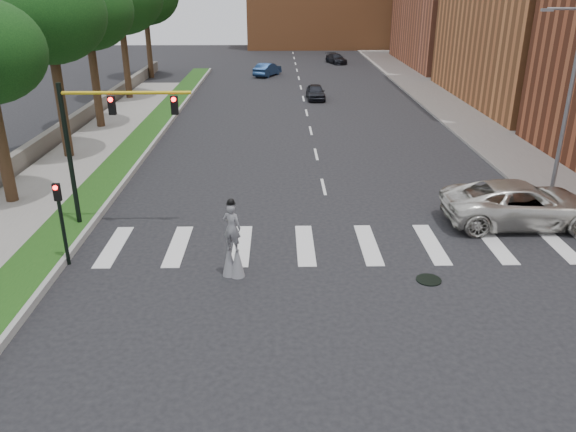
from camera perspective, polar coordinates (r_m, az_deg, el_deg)
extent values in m
plane|color=black|center=(22.00, 5.23, -4.05)|extent=(160.00, 160.00, 0.00)
cube|color=#1A4213|center=(41.72, -13.83, 8.52)|extent=(2.00, 60.00, 0.25)
cube|color=#969691|center=(41.50, -12.41, 8.59)|extent=(0.20, 60.00, 0.28)
cube|color=gray|center=(33.38, -22.38, 3.91)|extent=(4.00, 60.00, 0.18)
cube|color=gray|center=(47.94, 17.29, 9.90)|extent=(5.00, 90.00, 0.18)
cube|color=#5E5950|center=(45.00, -20.29, 9.34)|extent=(0.50, 56.00, 1.10)
cylinder|color=black|center=(20.80, 14.10, -6.31)|extent=(0.90, 0.90, 0.04)
cylinder|color=slate|center=(29.30, 26.51, 9.80)|extent=(0.20, 0.20, 9.00)
cylinder|color=slate|center=(28.47, 26.57, 18.32)|extent=(1.80, 0.12, 0.12)
cube|color=slate|center=(28.08, 24.83, 18.47)|extent=(0.50, 0.18, 0.12)
cylinder|color=black|center=(25.05, -21.29, 5.46)|extent=(0.20, 0.20, 6.20)
cylinder|color=gold|center=(23.67, -16.18, 11.93)|extent=(5.20, 0.14, 0.14)
cube|color=black|center=(23.92, -17.46, 10.67)|extent=(0.28, 0.18, 0.75)
cylinder|color=#FF0C0C|center=(23.78, -17.60, 11.20)|extent=(0.18, 0.06, 0.18)
cube|color=black|center=(23.35, -11.46, 10.97)|extent=(0.28, 0.18, 0.75)
cylinder|color=#FF0C0C|center=(23.21, -11.55, 11.53)|extent=(0.18, 0.06, 0.18)
cylinder|color=black|center=(22.24, -21.88, -1.12)|extent=(0.14, 0.14, 3.00)
cube|color=black|center=(21.76, -22.41, 2.26)|extent=(0.25, 0.16, 0.65)
cylinder|color=#FF0C0C|center=(21.61, -22.58, 2.66)|extent=(0.16, 0.05, 0.16)
cylinder|color=#362415|center=(20.31, -5.16, -4.85)|extent=(0.07, 0.07, 1.00)
cylinder|color=#362415|center=(20.43, -5.99, -4.71)|extent=(0.07, 0.07, 1.00)
cone|color=slate|center=(20.25, -5.17, -4.53)|extent=(0.52, 0.52, 1.26)
cone|color=slate|center=(20.38, -6.00, -4.39)|extent=(0.52, 0.52, 1.26)
imported|color=slate|center=(19.77, -5.73, -1.17)|extent=(0.76, 0.63, 1.80)
sphere|color=black|center=(19.40, -5.84, 1.42)|extent=(0.26, 0.26, 0.26)
cylinder|color=black|center=(19.42, -5.83, 1.29)|extent=(0.34, 0.34, 0.02)
cube|color=yellow|center=(19.69, -5.62, 0.30)|extent=(0.22, 0.05, 0.10)
imported|color=beige|center=(26.44, 22.67, 1.15)|extent=(6.80, 3.15, 1.89)
imported|color=black|center=(52.11, 2.81, 12.47)|extent=(1.70, 3.95, 1.33)
imported|color=navy|center=(65.69, -2.10, 14.66)|extent=(3.28, 4.70, 1.47)
imported|color=black|center=(76.58, 4.91, 15.64)|extent=(2.92, 4.57, 1.23)
cylinder|color=#362415|center=(29.28, -27.08, 6.36)|extent=(0.56, 0.56, 5.73)
cylinder|color=#362415|center=(35.87, -22.04, 10.56)|extent=(0.56, 0.56, 6.66)
ellipsoid|color=black|center=(35.31, -23.26, 18.36)|extent=(6.39, 6.39, 5.43)
cylinder|color=#362415|center=(42.99, -18.96, 12.68)|extent=(0.56, 0.56, 6.57)
ellipsoid|color=black|center=(42.52, -19.82, 19.11)|extent=(6.31, 6.31, 5.36)
cylinder|color=#362415|center=(53.62, -16.16, 14.94)|extent=(0.56, 0.56, 6.89)
cylinder|color=#362415|center=(66.09, -13.96, 16.42)|extent=(0.56, 0.56, 6.81)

